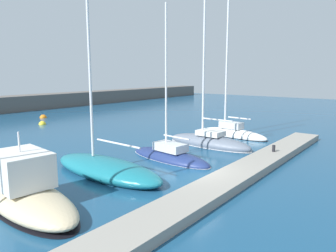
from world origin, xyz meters
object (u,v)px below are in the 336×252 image
(sailboat_teal_third, at_px, (106,167))
(mooring_buoy_orange, at_px, (43,118))
(sailboat_navy_fourth, at_px, (170,156))
(sailboat_white_sixth, at_px, (233,132))
(sailboat_slate_fifth, at_px, (209,141))
(motorboat_sand_second, at_px, (25,191))
(dock_bollard, at_px, (274,148))
(mooring_buoy_yellow, at_px, (42,125))

(sailboat_teal_third, relative_size, mooring_buoy_orange, 17.30)
(sailboat_teal_third, bearing_deg, sailboat_navy_fourth, -97.10)
(sailboat_white_sixth, distance_m, mooring_buoy_orange, 24.15)
(sailboat_slate_fifth, height_order, sailboat_white_sixth, sailboat_slate_fifth)
(sailboat_navy_fourth, distance_m, mooring_buoy_orange, 24.71)
(sailboat_teal_third, distance_m, sailboat_white_sixth, 14.19)
(motorboat_sand_second, distance_m, mooring_buoy_orange, 28.29)
(sailboat_teal_third, xyz_separation_m, dock_bollard, (9.07, -6.12, 0.26))
(sailboat_white_sixth, bearing_deg, dock_bollard, 143.58)
(sailboat_slate_fifth, height_order, mooring_buoy_orange, sailboat_slate_fifth)
(sailboat_navy_fourth, relative_size, sailboat_white_sixth, 0.81)
(sailboat_teal_third, relative_size, dock_bollard, 32.90)
(motorboat_sand_second, distance_m, sailboat_slate_fifth, 14.61)
(mooring_buoy_yellow, bearing_deg, mooring_buoy_orange, 57.47)
(sailboat_white_sixth, distance_m, dock_bollard, 7.51)
(mooring_buoy_yellow, distance_m, dock_bollard, 24.83)
(sailboat_teal_third, bearing_deg, sailboat_slate_fifth, -92.49)
(dock_bollard, bearing_deg, sailboat_white_sixth, 47.08)
(sailboat_teal_third, xyz_separation_m, sailboat_white_sixth, (14.17, -0.63, -0.05))
(mooring_buoy_yellow, bearing_deg, motorboat_sand_second, -123.06)
(sailboat_slate_fifth, distance_m, mooring_buoy_yellow, 19.64)
(motorboat_sand_second, xyz_separation_m, dock_bollard, (14.02, -5.62, 0.01))
(motorboat_sand_second, xyz_separation_m, mooring_buoy_yellow, (12.47, 19.16, -0.65))
(sailboat_white_sixth, xyz_separation_m, dock_bollard, (-5.11, -5.49, 0.31))
(mooring_buoy_yellow, relative_size, dock_bollard, 1.72)
(motorboat_sand_second, xyz_separation_m, sailboat_teal_third, (4.95, 0.50, -0.25))
(mooring_buoy_yellow, bearing_deg, sailboat_white_sixth, -70.96)
(motorboat_sand_second, height_order, mooring_buoy_orange, motorboat_sand_second)
(motorboat_sand_second, bearing_deg, sailboat_white_sixth, -83.52)
(sailboat_white_sixth, height_order, mooring_buoy_orange, sailboat_white_sixth)
(motorboat_sand_second, distance_m, sailboat_white_sixth, 19.13)
(sailboat_teal_third, relative_size, sailboat_white_sixth, 1.14)
(sailboat_navy_fourth, xyz_separation_m, mooring_buoy_orange, (5.68, 24.04, -0.18))
(motorboat_sand_second, height_order, sailboat_white_sixth, sailboat_white_sixth)
(sailboat_slate_fifth, xyz_separation_m, dock_bollard, (-0.59, -5.26, 0.33))
(sailboat_navy_fourth, xyz_separation_m, dock_bollard, (4.31, -5.31, 0.48))
(sailboat_navy_fourth, bearing_deg, mooring_buoy_orange, -6.31)
(sailboat_slate_fifth, bearing_deg, mooring_buoy_yellow, 8.98)
(sailboat_slate_fifth, relative_size, mooring_buoy_orange, 15.30)
(sailboat_navy_fourth, bearing_deg, mooring_buoy_yellow, -1.09)
(mooring_buoy_orange, distance_m, dock_bollard, 29.39)
(mooring_buoy_yellow, bearing_deg, sailboat_navy_fourth, -98.07)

